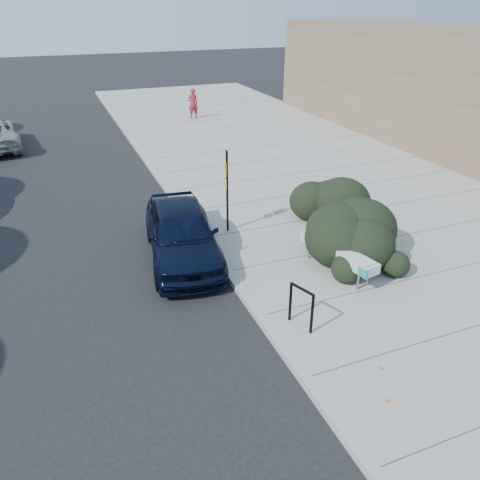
# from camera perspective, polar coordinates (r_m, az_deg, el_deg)

# --- Properties ---
(ground) EXTENTS (120.00, 120.00, 0.00)m
(ground) POSITION_cam_1_polar(r_m,az_deg,el_deg) (10.30, 2.59, -9.86)
(ground) COLOR black
(ground) RESTS_ON ground
(sidewalk_near) EXTENTS (11.20, 50.00, 0.15)m
(sidewalk_near) POSITION_cam_1_polar(r_m,az_deg,el_deg) (16.59, 13.28, 4.75)
(sidewalk_near) COLOR gray
(sidewalk_near) RESTS_ON ground
(curb_near) EXTENTS (0.22, 50.00, 0.17)m
(curb_near) POSITION_cam_1_polar(r_m,az_deg,el_deg) (14.31, -5.63, 1.73)
(curb_near) COLOR #9E9E99
(curb_near) RESTS_ON ground
(bench) EXTENTS (0.89, 2.39, 0.70)m
(bench) POSITION_cam_1_polar(r_m,az_deg,el_deg) (11.72, 11.84, -1.41)
(bench) COLOR gray
(bench) RESTS_ON sidewalk_near
(bike_rack) EXTENTS (0.26, 0.61, 0.94)m
(bike_rack) POSITION_cam_1_polar(r_m,az_deg,el_deg) (9.67, 7.48, -7.67)
(bike_rack) COLOR black
(bike_rack) RESTS_ON sidewalk_near
(sign_post) EXTENTS (0.11, 0.28, 2.42)m
(sign_post) POSITION_cam_1_polar(r_m,az_deg,el_deg) (13.27, -1.64, 6.55)
(sign_post) COLOR black
(sign_post) RESTS_ON sidewalk_near
(hedge) EXTENTS (2.38, 4.59, 1.70)m
(hedge) POSITION_cam_1_polar(r_m,az_deg,el_deg) (13.25, 12.30, 3.41)
(hedge) COLOR black
(hedge) RESTS_ON sidewalk_near
(sedan_navy) EXTENTS (2.37, 4.62, 1.51)m
(sedan_navy) POSITION_cam_1_polar(r_m,az_deg,el_deg) (12.41, -7.11, 0.90)
(sedan_navy) COLOR black
(sedan_navy) RESTS_ON ground
(pedestrian) EXTENTS (0.63, 0.43, 1.65)m
(pedestrian) POSITION_cam_1_polar(r_m,az_deg,el_deg) (27.83, -5.76, 16.22)
(pedestrian) COLOR maroon
(pedestrian) RESTS_ON sidewalk_near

